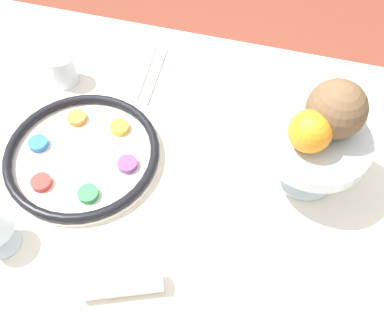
{
  "coord_description": "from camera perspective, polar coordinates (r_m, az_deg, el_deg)",
  "views": [
    {
      "loc": [
        0.12,
        -0.45,
        1.52
      ],
      "look_at": [
        -0.03,
        0.07,
        0.75
      ],
      "focal_mm": 42.0,
      "sensor_mm": 36.0,
      "label": 1
    }
  ],
  "objects": [
    {
      "name": "ground_plane",
      "position": [
        1.59,
        0.24,
        -18.3
      ],
      "size": [
        8.0,
        8.0,
        0.0
      ],
      "primitive_type": "plane",
      "color": "brown"
    },
    {
      "name": "dining_table",
      "position": [
        1.25,
        0.3,
        -13.53
      ],
      "size": [
        1.58,
        1.0,
        0.71
      ],
      "color": "silver",
      "rests_on": "ground_plane"
    },
    {
      "name": "seder_plate",
      "position": [
        1.0,
        -13.76,
        0.22
      ],
      "size": [
        0.34,
        0.34,
        0.03
      ],
      "color": "silver",
      "rests_on": "dining_table"
    },
    {
      "name": "fruit_stand",
      "position": [
        0.91,
        15.25,
        1.22
      ],
      "size": [
        0.21,
        0.21,
        0.13
      ],
      "color": "silver",
      "rests_on": "dining_table"
    },
    {
      "name": "orange_fruit",
      "position": [
        0.84,
        14.77,
        3.03
      ],
      "size": [
        0.08,
        0.08,
        0.08
      ],
      "color": "orange",
      "rests_on": "fruit_stand"
    },
    {
      "name": "coconut",
      "position": [
        0.87,
        17.88,
        5.69
      ],
      "size": [
        0.11,
        0.11,
        0.11
      ],
      "color": "brown",
      "rests_on": "fruit_stand"
    },
    {
      "name": "napkin_roll",
      "position": [
        0.84,
        -8.83,
        -15.93
      ],
      "size": [
        0.15,
        0.09,
        0.04
      ],
      "color": "white",
      "rests_on": "dining_table"
    },
    {
      "name": "cup_mid",
      "position": [
        1.16,
        -16.14,
        10.57
      ],
      "size": [
        0.07,
        0.07,
        0.08
      ],
      "color": "silver",
      "rests_on": "dining_table"
    },
    {
      "name": "fork_left",
      "position": [
        1.16,
        -6.25,
        10.44
      ],
      "size": [
        0.04,
        0.2,
        0.01
      ],
      "color": "silver",
      "rests_on": "dining_table"
    },
    {
      "name": "fork_right",
      "position": [
        1.15,
        -4.83,
        10.19
      ],
      "size": [
        0.03,
        0.2,
        0.01
      ],
      "color": "silver",
      "rests_on": "dining_table"
    }
  ]
}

